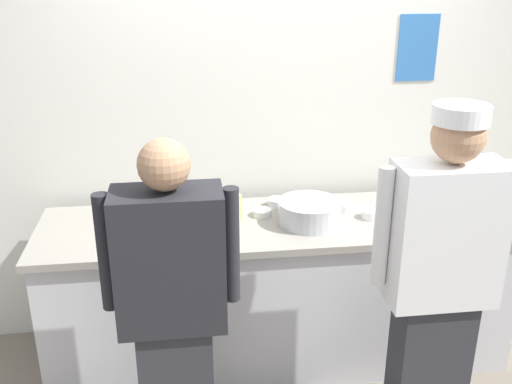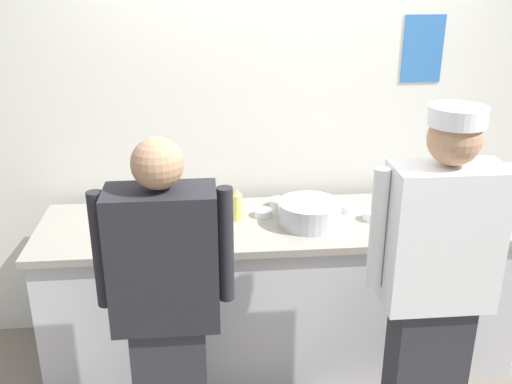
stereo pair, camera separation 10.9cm
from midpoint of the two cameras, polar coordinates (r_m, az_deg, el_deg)
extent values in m
cube|color=silver|center=(3.55, 0.28, 8.45)|extent=(4.19, 0.10, 2.90)
cube|color=#3370B7|center=(3.67, 14.64, 13.43)|extent=(0.24, 0.01, 0.39)
cube|color=silver|center=(3.49, 1.34, -9.90)|extent=(2.62, 0.66, 0.86)
cube|color=gray|center=(3.28, 1.41, -3.13)|extent=(2.67, 0.72, 0.04)
cube|color=#232328|center=(2.49, -9.66, -6.58)|extent=(0.46, 0.24, 0.62)
cylinder|color=#232328|center=(2.54, -15.65, -5.75)|extent=(0.07, 0.07, 0.53)
cylinder|color=#232328|center=(2.51, -3.65, -5.23)|extent=(0.07, 0.07, 0.53)
sphere|color=tan|center=(2.32, -10.30, 2.63)|extent=(0.21, 0.21, 0.21)
cube|color=#2D2D33|center=(3.05, 15.31, -16.57)|extent=(0.34, 0.20, 0.82)
cube|color=white|center=(2.67, 16.86, -3.98)|extent=(0.48, 0.24, 0.65)
cylinder|color=white|center=(2.59, 11.01, -3.40)|extent=(0.07, 0.07, 0.55)
cylinder|color=white|center=(2.81, 21.74, -2.60)|extent=(0.07, 0.07, 0.55)
sphere|color=tan|center=(2.51, 17.93, 5.15)|extent=(0.22, 0.22, 0.22)
cylinder|color=white|center=(2.49, 18.18, 7.23)|extent=(0.23, 0.23, 0.08)
cylinder|color=white|center=(3.18, -7.83, -3.63)|extent=(0.21, 0.21, 0.01)
cylinder|color=white|center=(3.18, -7.84, -3.43)|extent=(0.21, 0.21, 0.01)
cylinder|color=white|center=(3.17, -7.85, -3.23)|extent=(0.21, 0.21, 0.01)
cylinder|color=white|center=(3.17, -7.86, -3.04)|extent=(0.21, 0.21, 0.01)
cylinder|color=white|center=(3.16, -7.87, -2.84)|extent=(0.21, 0.21, 0.01)
cylinder|color=white|center=(3.16, -7.89, -2.64)|extent=(0.21, 0.21, 0.01)
cylinder|color=white|center=(3.15, -7.90, -2.44)|extent=(0.21, 0.21, 0.01)
cylinder|color=#B7BABF|center=(3.22, 4.24, -1.98)|extent=(0.35, 0.35, 0.13)
cube|color=#B7BABF|center=(3.51, 15.80, -1.71)|extent=(0.49, 0.35, 0.02)
cylinder|color=#E5E066|center=(3.25, -2.88, -1.53)|extent=(0.06, 0.06, 0.15)
cone|color=#E5E066|center=(3.22, -2.91, -0.04)|extent=(0.05, 0.05, 0.04)
cylinder|color=#E5E066|center=(3.54, 20.62, -0.95)|extent=(0.06, 0.06, 0.16)
cone|color=#E5E066|center=(3.50, 20.83, 0.50)|extent=(0.05, 0.05, 0.04)
cylinder|color=white|center=(3.32, -0.32, -2.04)|extent=(0.10, 0.10, 0.04)
cylinder|color=red|center=(3.31, -0.32, -1.82)|extent=(0.08, 0.08, 0.01)
cylinder|color=white|center=(3.43, 7.87, -1.44)|extent=(0.10, 0.10, 0.04)
cylinder|color=#5B932D|center=(3.43, 7.88, -1.24)|extent=(0.08, 0.08, 0.01)
cylinder|color=white|center=(3.34, 10.19, -2.16)|extent=(0.10, 0.10, 0.05)
cylinder|color=orange|center=(3.33, 10.21, -1.87)|extent=(0.08, 0.08, 0.01)
cylinder|color=white|center=(3.45, 1.16, -1.04)|extent=(0.11, 0.11, 0.05)
cylinder|color=gold|center=(3.44, 1.16, -0.77)|extent=(0.09, 0.09, 0.01)
cube|color=#B7BABF|center=(3.24, -12.84, -3.51)|extent=(0.19, 0.03, 0.01)
cube|color=black|center=(3.26, -15.21, -3.54)|extent=(0.09, 0.03, 0.02)
camera|label=1|loc=(0.05, -90.99, -0.39)|focal=41.04mm
camera|label=2|loc=(0.05, 89.01, 0.39)|focal=41.04mm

